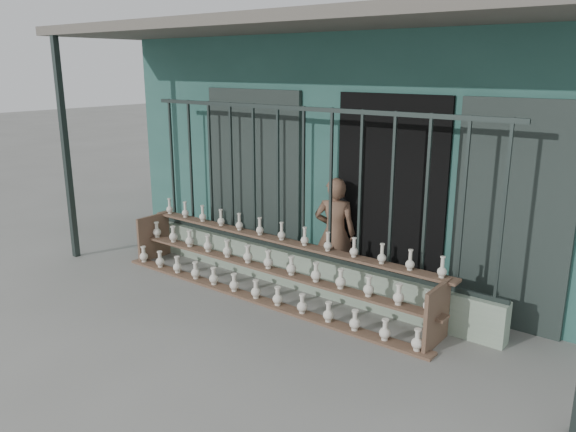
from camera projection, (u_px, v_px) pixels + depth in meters
The scene contains 6 objects.
ground at pixel (231, 324), 6.05m from camera, with size 60.00×60.00×0.00m, color slate.
workshop_building at pixel (413, 136), 8.86m from camera, with size 7.40×6.60×3.21m.
parapet_wall at pixel (303, 271), 6.99m from camera, with size 5.00×0.20×0.45m, color #8EA38C.
security_fence at pixel (303, 183), 6.70m from camera, with size 5.00×0.04×1.80m.
shelf_rack at pixel (268, 266), 6.76m from camera, with size 4.50×0.68×0.85m.
elderly_woman at pixel (335, 233), 6.91m from camera, with size 0.51×0.34×1.40m, color brown.
Camera 1 is at (3.88, -4.00, 2.70)m, focal length 35.00 mm.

